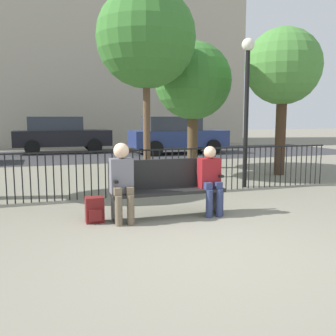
{
  "coord_description": "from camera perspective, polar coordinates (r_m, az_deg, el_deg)",
  "views": [
    {
      "loc": [
        -1.82,
        -3.92,
        1.59
      ],
      "look_at": [
        0.0,
        1.63,
        0.8
      ],
      "focal_mm": 40.0,
      "sensor_mm": 36.0,
      "label": 1
    }
  ],
  "objects": [
    {
      "name": "tree_3",
      "position": [
        10.0,
        -3.36,
        19.15
      ],
      "size": [
        2.53,
        2.53,
        4.86
      ],
      "color": "brown",
      "rests_on": "ground"
    },
    {
      "name": "parked_car_0",
      "position": [
        16.54,
        1.27,
        5.13
      ],
      "size": [
        4.2,
        1.94,
        1.62
      ],
      "color": "navy",
      "rests_on": "ground"
    },
    {
      "name": "lamp_post",
      "position": [
        8.67,
        11.94,
        11.72
      ],
      "size": [
        0.28,
        0.28,
        3.31
      ],
      "color": "black",
      "rests_on": "ground"
    },
    {
      "name": "tree_0",
      "position": [
        10.9,
        17.14,
        14.39
      ],
      "size": [
        2.05,
        2.05,
        3.98
      ],
      "color": "#422D1E",
      "rests_on": "ground"
    },
    {
      "name": "parked_car_2",
      "position": [
        17.59,
        -16.02,
        4.99
      ],
      "size": [
        4.2,
        1.94,
        1.62
      ],
      "color": "black",
      "rests_on": "ground"
    },
    {
      "name": "building_facade",
      "position": [
        24.48,
        -14.32,
        18.93
      ],
      "size": [
        20.0,
        6.0,
        12.88
      ],
      "color": "#B2A893",
      "rests_on": "ground"
    },
    {
      "name": "ground_plane",
      "position": [
        4.61,
        6.48,
        -12.55
      ],
      "size": [
        80.0,
        80.0,
        0.0
      ],
      "primitive_type": "plane",
      "color": "gray"
    },
    {
      "name": "seated_person_1",
      "position": [
        6.13,
        6.47,
        -1.33
      ],
      "size": [
        0.34,
        0.39,
        1.13
      ],
      "color": "navy",
      "rests_on": "ground"
    },
    {
      "name": "park_bench",
      "position": [
        6.02,
        -0.24,
        -2.77
      ],
      "size": [
        1.83,
        0.45,
        0.92
      ],
      "color": "black",
      "rests_on": "ground"
    },
    {
      "name": "seated_person_0",
      "position": [
        5.68,
        -7.03,
        -1.46
      ],
      "size": [
        0.34,
        0.39,
        1.21
      ],
      "color": "brown",
      "rests_on": "ground"
    },
    {
      "name": "tree_1",
      "position": [
        11.79,
        3.83,
        12.99
      ],
      "size": [
        2.36,
        2.36,
        3.88
      ],
      "color": "#4C3823",
      "rests_on": "ground"
    },
    {
      "name": "street_surface",
      "position": [
        16.1,
        -11.59,
        1.92
      ],
      "size": [
        24.0,
        6.0,
        0.01
      ],
      "color": "#333335",
      "rests_on": "ground"
    },
    {
      "name": "fence_railing",
      "position": [
        7.63,
        -4.31,
        -0.08
      ],
      "size": [
        9.01,
        0.03,
        0.95
      ],
      "color": "black",
      "rests_on": "ground"
    },
    {
      "name": "backpack",
      "position": [
        5.84,
        -11.11,
        -6.3
      ],
      "size": [
        0.27,
        0.24,
        0.39
      ],
      "color": "maroon",
      "rests_on": "ground"
    }
  ]
}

